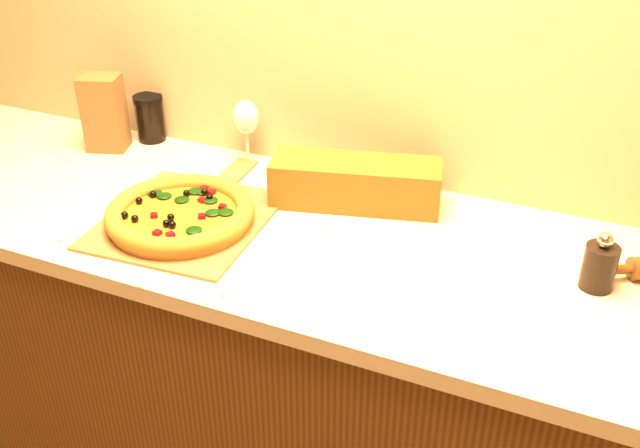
{
  "coord_description": "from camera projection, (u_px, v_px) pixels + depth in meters",
  "views": [
    {
      "loc": [
        0.57,
        0.15,
        1.75
      ],
      "look_at": [
        0.03,
        1.38,
        0.96
      ],
      "focal_mm": 40.0,
      "sensor_mm": 36.0,
      "label": 1
    }
  ],
  "objects": [
    {
      "name": "cabinet",
      "position": [
        319.0,
        386.0,
        1.88
      ],
      "size": [
        2.8,
        0.65,
        0.86
      ],
      "primitive_type": "cube",
      "color": "#49270F",
      "rests_on": "ground"
    },
    {
      "name": "countertop",
      "position": [
        318.0,
        241.0,
        1.65
      ],
      "size": [
        2.84,
        0.68,
        0.04
      ],
      "primitive_type": "cube",
      "color": "beige",
      "rests_on": "cabinet"
    },
    {
      "name": "pizza_peel",
      "position": [
        190.0,
        217.0,
        1.7
      ],
      "size": [
        0.39,
        0.56,
        0.01
      ],
      "rotation": [
        0.0,
        0.0,
        0.07
      ],
      "color": "brown",
      "rests_on": "countertop"
    },
    {
      "name": "pizza",
      "position": [
        180.0,
        214.0,
        1.66
      ],
      "size": [
        0.35,
        0.35,
        0.05
      ],
      "color": "#C47F31",
      "rests_on": "pizza_peel"
    },
    {
      "name": "bottle_cap",
      "position": [
        147.0,
        221.0,
        1.68
      ],
      "size": [
        0.03,
        0.03,
        0.01
      ],
      "primitive_type": "cylinder",
      "rotation": [
        0.0,
        0.0,
        -0.06
      ],
      "color": "black",
      "rests_on": "countertop"
    },
    {
      "name": "pepper_grinder",
      "position": [
        599.0,
        265.0,
        1.43
      ],
      "size": [
        0.07,
        0.07,
        0.13
      ],
      "color": "black",
      "rests_on": "countertop"
    },
    {
      "name": "bread_bag",
      "position": [
        355.0,
        183.0,
        1.74
      ],
      "size": [
        0.43,
        0.23,
        0.11
      ],
      "primitive_type": "cube",
      "rotation": [
        0.0,
        0.0,
        0.25
      ],
      "color": "brown",
      "rests_on": "countertop"
    },
    {
      "name": "wine_glass",
      "position": [
        246.0,
        119.0,
        1.91
      ],
      "size": [
        0.07,
        0.07,
        0.18
      ],
      "color": "silver",
      "rests_on": "countertop"
    },
    {
      "name": "paper_bag",
      "position": [
        104.0,
        113.0,
        1.99
      ],
      "size": [
        0.13,
        0.12,
        0.21
      ],
      "primitive_type": "cube",
      "rotation": [
        0.0,
        0.0,
        0.34
      ],
      "color": "brown",
      "rests_on": "countertop"
    },
    {
      "name": "dark_jar",
      "position": [
        150.0,
        118.0,
        2.06
      ],
      "size": [
        0.08,
        0.08,
        0.14
      ],
      "color": "black",
      "rests_on": "countertop"
    }
  ]
}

